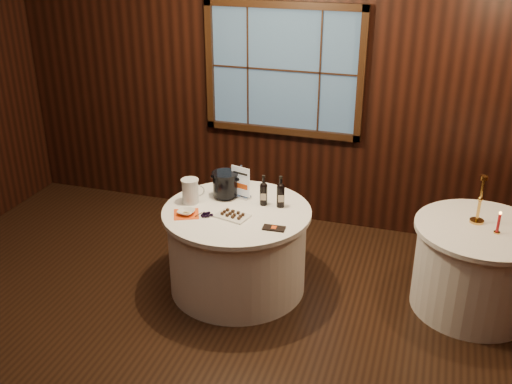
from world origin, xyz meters
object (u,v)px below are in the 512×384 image
(main_table, at_px, (237,249))
(red_candle, at_px, (498,225))
(sign_stand, at_px, (241,187))
(brass_candlestick, at_px, (479,206))
(port_bottle_right, at_px, (281,194))
(side_table, at_px, (476,268))
(cracker_bowl, at_px, (186,212))
(chocolate_plate, at_px, (232,215))
(glass_pitcher, at_px, (190,191))
(grape_bunch, at_px, (206,215))
(chocolate_box, at_px, (274,228))
(port_bottle_left, at_px, (264,192))
(ice_bucket, at_px, (225,184))

(main_table, bearing_deg, red_candle, 6.26)
(sign_stand, bearing_deg, brass_candlestick, 19.50)
(port_bottle_right, distance_m, brass_candlestick, 1.62)
(side_table, relative_size, red_candle, 5.71)
(side_table, xyz_separation_m, cracker_bowl, (-2.38, -0.51, 0.40))
(chocolate_plate, xyz_separation_m, brass_candlestick, (1.94, 0.51, 0.13))
(glass_pitcher, distance_m, red_candle, 2.54)
(sign_stand, relative_size, grape_bunch, 1.85)
(grape_bunch, relative_size, glass_pitcher, 0.75)
(chocolate_box, relative_size, glass_pitcher, 0.81)
(cracker_bowl, bearing_deg, main_table, 28.71)
(sign_stand, relative_size, cracker_bowl, 2.17)
(port_bottle_right, bearing_deg, chocolate_box, -102.10)
(brass_candlestick, bearing_deg, glass_pitcher, -171.36)
(main_table, height_order, glass_pitcher, glass_pitcher)
(cracker_bowl, bearing_deg, side_table, 12.03)
(port_bottle_left, height_order, red_candle, port_bottle_left)
(main_table, xyz_separation_m, sign_stand, (-0.04, 0.25, 0.49))
(grape_bunch, distance_m, glass_pitcher, 0.34)
(chocolate_plate, bearing_deg, glass_pitcher, 160.94)
(side_table, relative_size, port_bottle_left, 3.94)
(glass_pitcher, bearing_deg, red_candle, -14.71)
(grape_bunch, xyz_separation_m, glass_pitcher, (-0.23, 0.22, 0.09))
(port_bottle_left, height_order, chocolate_plate, port_bottle_left)
(main_table, xyz_separation_m, ice_bucket, (-0.18, 0.21, 0.51))
(red_candle, bearing_deg, side_table, 144.99)
(main_table, bearing_deg, ice_bucket, 130.41)
(sign_stand, distance_m, glass_pitcher, 0.45)
(cracker_bowl, bearing_deg, chocolate_box, -2.17)
(chocolate_box, bearing_deg, ice_bucket, 139.64)
(ice_bucket, height_order, cracker_bowl, ice_bucket)
(chocolate_box, relative_size, grape_bunch, 1.09)
(main_table, relative_size, port_bottle_left, 4.66)
(sign_stand, height_order, red_candle, sign_stand)
(grape_bunch, bearing_deg, main_table, 46.70)
(port_bottle_left, relative_size, glass_pitcher, 1.24)
(sign_stand, height_order, brass_candlestick, brass_candlestick)
(chocolate_box, bearing_deg, main_table, 146.73)
(side_table, bearing_deg, cracker_bowl, -167.97)
(grape_bunch, bearing_deg, sign_stand, 71.58)
(ice_bucket, relative_size, brass_candlestick, 0.58)
(port_bottle_left, bearing_deg, ice_bucket, 161.19)
(ice_bucket, bearing_deg, red_candle, 0.44)
(grape_bunch, bearing_deg, port_bottle_right, 35.65)
(chocolate_box, bearing_deg, sign_stand, 129.67)
(ice_bucket, bearing_deg, side_table, 2.29)
(port_bottle_left, bearing_deg, port_bottle_right, -10.65)
(sign_stand, distance_m, chocolate_plate, 0.40)
(main_table, relative_size, chocolate_plate, 4.18)
(main_table, relative_size, brass_candlestick, 3.11)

